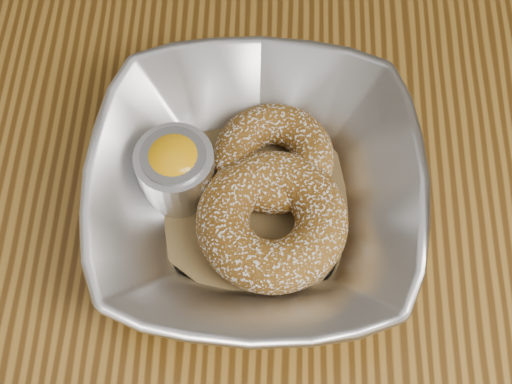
{
  "coord_description": "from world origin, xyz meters",
  "views": [
    {
      "loc": [
        0.05,
        -0.2,
        1.23
      ],
      "look_at": [
        0.04,
        0.02,
        0.78
      ],
      "focal_mm": 50.0,
      "sensor_mm": 36.0,
      "label": 1
    }
  ],
  "objects_px": {
    "table": "(208,276)",
    "ramekin": "(176,169)",
    "donut_back": "(274,158)",
    "serving_bowl": "(256,193)",
    "donut_front": "(272,221)"
  },
  "relations": [
    {
      "from": "donut_front",
      "to": "ramekin",
      "type": "height_order",
      "value": "ramekin"
    },
    {
      "from": "table",
      "to": "serving_bowl",
      "type": "bearing_deg",
      "value": 23.83
    },
    {
      "from": "donut_back",
      "to": "ramekin",
      "type": "distance_m",
      "value": 0.07
    },
    {
      "from": "serving_bowl",
      "to": "donut_back",
      "type": "xyz_separation_m",
      "value": [
        0.01,
        0.03,
        -0.0
      ]
    },
    {
      "from": "donut_front",
      "to": "serving_bowl",
      "type": "bearing_deg",
      "value": 119.33
    },
    {
      "from": "table",
      "to": "serving_bowl",
      "type": "xyz_separation_m",
      "value": [
        0.04,
        0.02,
        0.13
      ]
    },
    {
      "from": "donut_back",
      "to": "table",
      "type": "bearing_deg",
      "value": -137.1
    },
    {
      "from": "table",
      "to": "donut_back",
      "type": "xyz_separation_m",
      "value": [
        0.05,
        0.05,
        0.12
      ]
    },
    {
      "from": "serving_bowl",
      "to": "donut_front",
      "type": "bearing_deg",
      "value": -60.67
    },
    {
      "from": "donut_back",
      "to": "serving_bowl",
      "type": "bearing_deg",
      "value": -111.05
    },
    {
      "from": "donut_front",
      "to": "ramekin",
      "type": "xyz_separation_m",
      "value": [
        -0.07,
        0.04,
        0.01
      ]
    },
    {
      "from": "serving_bowl",
      "to": "donut_back",
      "type": "distance_m",
      "value": 0.03
    },
    {
      "from": "table",
      "to": "ramekin",
      "type": "xyz_separation_m",
      "value": [
        -0.02,
        0.03,
        0.13
      ]
    },
    {
      "from": "serving_bowl",
      "to": "ramekin",
      "type": "height_order",
      "value": "ramekin"
    },
    {
      "from": "donut_back",
      "to": "ramekin",
      "type": "height_order",
      "value": "ramekin"
    }
  ]
}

